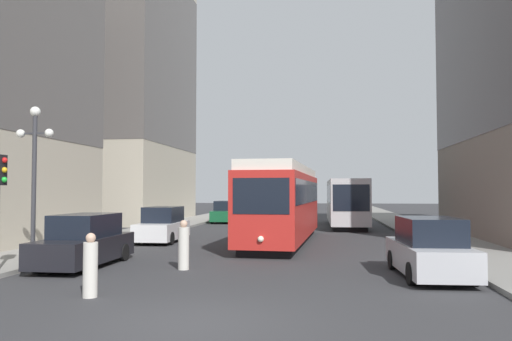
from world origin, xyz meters
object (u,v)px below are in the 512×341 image
(streetcar, at_px, (283,202))
(parked_car_left_near, at_px, (85,242))
(transit_bus, at_px, (346,200))
(parked_car_left_far, at_px, (163,226))
(parked_car_left_mid, at_px, (225,212))
(pedestrian_crossing_far, at_px, (184,246))
(lamp_post_left_near, at_px, (34,159))
(parked_car_right_far, at_px, (429,249))
(pedestrian_crossing_near, at_px, (90,267))

(streetcar, relative_size, parked_car_left_near, 2.72)
(streetcar, relative_size, transit_bus, 1.10)
(parked_car_left_far, bearing_deg, parked_car_left_mid, 88.55)
(parked_car_left_near, height_order, parked_car_left_mid, same)
(parked_car_left_mid, relative_size, parked_car_left_far, 1.04)
(streetcar, relative_size, parked_car_left_mid, 2.85)
(pedestrian_crossing_far, height_order, lamp_post_left_near, lamp_post_left_near)
(streetcar, relative_size, parked_car_right_far, 2.83)
(transit_bus, relative_size, parked_car_right_far, 2.57)
(parked_car_left_near, bearing_deg, pedestrian_crossing_near, -62.17)
(transit_bus, height_order, parked_car_left_near, transit_bus)
(parked_car_right_far, height_order, parked_car_left_far, same)
(streetcar, bearing_deg, parked_car_left_mid, 114.58)
(lamp_post_left_near, bearing_deg, parked_car_left_far, 77.38)
(parked_car_left_far, distance_m, pedestrian_crossing_near, 13.39)
(pedestrian_crossing_near, height_order, lamp_post_left_near, lamp_post_left_near)
(transit_bus, bearing_deg, pedestrian_crossing_far, -107.09)
(parked_car_left_near, relative_size, pedestrian_crossing_near, 3.04)
(parked_car_left_mid, bearing_deg, streetcar, -70.30)
(parked_car_left_near, distance_m, pedestrian_crossing_far, 3.66)
(streetcar, bearing_deg, pedestrian_crossing_far, -103.08)
(streetcar, bearing_deg, parked_car_right_far, -58.01)
(streetcar, bearing_deg, lamp_post_left_near, -129.47)
(transit_bus, distance_m, parked_car_left_mid, 10.43)
(transit_bus, xyz_separation_m, parked_car_left_mid, (-9.89, 3.12, -1.10))
(streetcar, relative_size, parked_car_left_far, 2.96)
(pedestrian_crossing_far, bearing_deg, pedestrian_crossing_near, -99.05)
(parked_car_left_mid, relative_size, parked_car_right_far, 0.99)
(parked_car_left_mid, bearing_deg, transit_bus, -19.58)
(streetcar, xyz_separation_m, pedestrian_crossing_near, (-3.64, -13.60, -1.36))
(parked_car_left_mid, height_order, lamp_post_left_near, lamp_post_left_near)
(streetcar, relative_size, lamp_post_left_near, 2.38)
(streetcar, height_order, pedestrian_crossing_near, streetcar)
(parked_car_left_near, relative_size, parked_car_left_mid, 1.05)
(pedestrian_crossing_near, distance_m, pedestrian_crossing_far, 4.64)
(parked_car_right_far, distance_m, pedestrian_crossing_near, 9.84)
(streetcar, height_order, lamp_post_left_near, lamp_post_left_near)
(pedestrian_crossing_near, relative_size, pedestrian_crossing_far, 0.96)
(transit_bus, bearing_deg, pedestrian_crossing_near, -106.58)
(parked_car_left_mid, relative_size, pedestrian_crossing_near, 2.90)
(parked_car_left_mid, bearing_deg, parked_car_left_near, -92.07)
(parked_car_left_mid, height_order, parked_car_left_far, same)
(pedestrian_crossing_far, distance_m, lamp_post_left_near, 6.31)
(parked_car_left_near, distance_m, pedestrian_crossing_near, 5.41)
(transit_bus, xyz_separation_m, parked_car_left_far, (-9.89, -12.97, -1.10))
(pedestrian_crossing_near, bearing_deg, parked_car_right_far, 133.40)
(parked_car_right_far, xyz_separation_m, lamp_post_left_near, (-13.41, 0.49, 2.92))
(parked_car_right_far, bearing_deg, parked_car_left_near, -6.15)
(streetcar, height_order, pedestrian_crossing_far, streetcar)
(parked_car_left_mid, height_order, parked_car_right_far, same)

